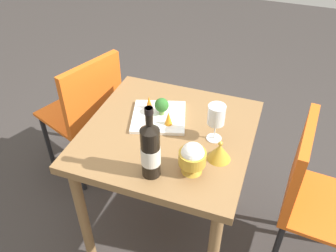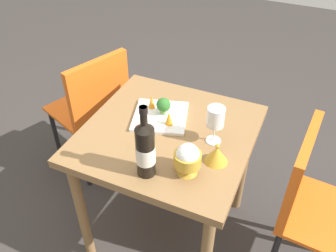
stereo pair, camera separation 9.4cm
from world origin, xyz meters
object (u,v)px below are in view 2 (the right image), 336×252
object	(u,v)px
chair_by_wall	(94,104)
rice_bowl_lid	(217,154)
wine_bottle	(145,149)
rice_bowl	(188,159)
chair_near_window	(310,196)
carrot_garnish_left	(152,102)
wine_glass	(216,118)
serving_plate	(160,116)
carrot_garnish_right	(169,118)
broccoli_floret	(163,105)

from	to	relation	value
chair_by_wall	rice_bowl_lid	bearing A→B (deg)	-92.14
chair_by_wall	wine_bottle	world-z (taller)	wine_bottle
chair_by_wall	rice_bowl	bearing A→B (deg)	-100.43
chair_near_window	carrot_garnish_left	world-z (taller)	chair_near_window
wine_glass	serving_plate	size ratio (longest dim) A/B	0.58
chair_near_window	chair_by_wall	distance (m)	1.30
rice_bowl	serving_plate	world-z (taller)	rice_bowl
rice_bowl	chair_by_wall	bearing A→B (deg)	148.42
chair_near_window	chair_by_wall	world-z (taller)	same
wine_bottle	serving_plate	world-z (taller)	wine_bottle
wine_bottle	chair_by_wall	bearing A→B (deg)	139.22
wine_glass	carrot_garnish_right	xyz separation A→B (m)	(-0.22, 0.01, -0.08)
chair_by_wall	carrot_garnish_right	bearing A→B (deg)	-91.18
broccoli_floret	wine_bottle	bearing A→B (deg)	-75.86
chair_near_window	chair_by_wall	size ratio (longest dim) A/B	1.00
chair_near_window	serving_plate	xyz separation A→B (m)	(-0.74, 0.01, 0.21)
serving_plate	carrot_garnish_right	world-z (taller)	carrot_garnish_right
rice_bowl_lid	carrot_garnish_right	world-z (taller)	rice_bowl_lid
chair_near_window	carrot_garnish_left	xyz separation A→B (m)	(-0.81, 0.05, 0.25)
wine_bottle	wine_glass	world-z (taller)	wine_bottle
broccoli_floret	carrot_garnish_right	world-z (taller)	broccoli_floret
chair_by_wall	broccoli_floret	bearing A→B (deg)	-87.57
chair_near_window	broccoli_floret	world-z (taller)	chair_near_window
rice_bowl	chair_near_window	bearing A→B (deg)	28.64
rice_bowl_lid	carrot_garnish_left	world-z (taller)	rice_bowl_lid
wine_bottle	rice_bowl_lid	distance (m)	0.31
wine_bottle	carrot_garnish_right	world-z (taller)	wine_bottle
chair_by_wall	carrot_garnish_left	distance (m)	0.56
serving_plate	carrot_garnish_left	distance (m)	0.09
rice_bowl	serving_plate	xyz separation A→B (m)	(-0.25, 0.28, -0.07)
broccoli_floret	carrot_garnish_right	size ratio (longest dim) A/B	1.28
chair_near_window	serving_plate	world-z (taller)	chair_near_window
wine_glass	carrot_garnish_left	size ratio (longest dim) A/B	2.56
wine_bottle	rice_bowl_lid	xyz separation A→B (m)	(0.23, 0.17, -0.09)
rice_bowl	carrot_garnish_right	xyz separation A→B (m)	(-0.18, 0.24, -0.02)
chair_by_wall	rice_bowl	xyz separation A→B (m)	(0.79, -0.48, 0.28)
rice_bowl_lid	broccoli_floret	distance (m)	0.38
serving_plate	carrot_garnish_left	size ratio (longest dim) A/B	4.45
wine_glass	carrot_garnish_right	distance (m)	0.23
rice_bowl	carrot_garnish_right	world-z (taller)	rice_bowl
serving_plate	carrot_garnish_left	bearing A→B (deg)	148.39
wine_bottle	carrot_garnish_left	bearing A→B (deg)	113.14
chair_by_wall	wine_bottle	size ratio (longest dim) A/B	2.63
serving_plate	rice_bowl	bearing A→B (deg)	-48.48
wine_glass	broccoli_floret	bearing A→B (deg)	165.08
broccoli_floret	carrot_garnish_left	size ratio (longest dim) A/B	1.23
chair_by_wall	rice_bowl	world-z (taller)	rice_bowl
wine_bottle	carrot_garnish_left	size ratio (longest dim) A/B	4.63
chair_by_wall	rice_bowl	distance (m)	0.96
carrot_garnish_right	wine_glass	bearing A→B (deg)	-2.95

